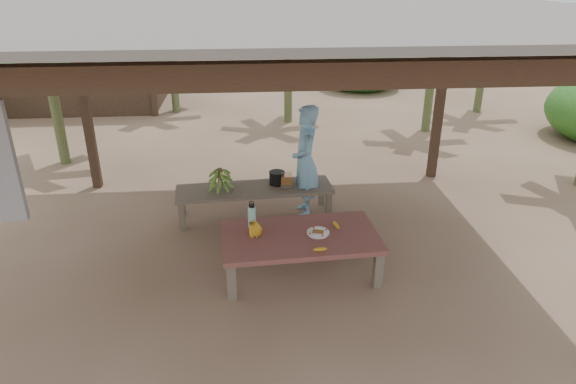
{
  "coord_description": "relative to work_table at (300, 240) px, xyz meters",
  "views": [
    {
      "loc": [
        -0.33,
        -5.64,
        3.38
      ],
      "look_at": [
        0.14,
        0.05,
        0.8
      ],
      "focal_mm": 32.0,
      "sensor_mm": 36.0,
      "label": 1
    }
  ],
  "objects": [
    {
      "name": "plate",
      "position": [
        0.21,
        -0.01,
        0.08
      ],
      "size": [
        0.26,
        0.26,
        0.04
      ],
      "color": "white",
      "rests_on": "work_table"
    },
    {
      "name": "ripe_banana_bunch",
      "position": [
        -0.56,
        0.09,
        0.14
      ],
      "size": [
        0.27,
        0.24,
        0.15
      ],
      "primitive_type": null,
      "rotation": [
        0.0,
        0.0,
        -0.12
      ],
      "color": "yellow",
      "rests_on": "work_table"
    },
    {
      "name": "skewer_rack",
      "position": [
        -0.04,
        1.49,
        0.14
      ],
      "size": [
        0.19,
        0.09,
        0.24
      ],
      "primitive_type": null,
      "rotation": [
        0.0,
        0.0,
        0.09
      ],
      "color": "#A57F47",
      "rests_on": "bench"
    },
    {
      "name": "loose_banana_side",
      "position": [
        0.45,
        0.16,
        0.09
      ],
      "size": [
        0.09,
        0.16,
        0.04
      ],
      "primitive_type": "ellipsoid",
      "rotation": [
        0.0,
        0.0,
        0.35
      ],
      "color": "yellow",
      "rests_on": "work_table"
    },
    {
      "name": "cooking_pot",
      "position": [
        -0.17,
        1.61,
        0.11
      ],
      "size": [
        0.22,
        0.22,
        0.18
      ],
      "primitive_type": "cylinder",
      "color": "black",
      "rests_on": "bench"
    },
    {
      "name": "banana_plant_n",
      "position": [
        0.38,
        6.24,
        2.16
      ],
      "size": [
        1.8,
        1.8,
        3.08
      ],
      "color": "#596638",
      "rests_on": "ground"
    },
    {
      "name": "ground",
      "position": [
        -0.24,
        0.49,
        -0.43
      ],
      "size": [
        80.0,
        80.0,
        0.0
      ],
      "primitive_type": "plane",
      "color": "brown",
      "rests_on": "ground"
    },
    {
      "name": "pavilion",
      "position": [
        -0.25,
        0.47,
        2.34
      ],
      "size": [
        6.6,
        5.6,
        2.95
      ],
      "color": "black",
      "rests_on": "ground"
    },
    {
      "name": "hut",
      "position": [
        -4.74,
        8.49,
        0.67
      ],
      "size": [
        4.4,
        3.43,
        2.85
      ],
      "color": "black",
      "rests_on": "ground"
    },
    {
      "name": "work_table",
      "position": [
        0.0,
        0.0,
        0.0
      ],
      "size": [
        1.86,
        1.11,
        0.5
      ],
      "rotation": [
        0.0,
        0.0,
        0.06
      ],
      "color": "brown",
      "rests_on": "ground"
    },
    {
      "name": "bench",
      "position": [
        -0.49,
        1.5,
        -0.04
      ],
      "size": [
        2.24,
        0.78,
        0.45
      ],
      "rotation": [
        0.0,
        0.0,
        0.09
      ],
      "color": "brown",
      "rests_on": "ground"
    },
    {
      "name": "woman",
      "position": [
        0.23,
        1.54,
        0.37
      ],
      "size": [
        0.39,
        0.59,
        1.61
      ],
      "primitive_type": "imported",
      "rotation": [
        0.0,
        0.0,
        -1.57
      ],
      "color": "#73B0DB",
      "rests_on": "ground"
    },
    {
      "name": "water_flask",
      "position": [
        -0.55,
        0.24,
        0.21
      ],
      "size": [
        0.09,
        0.09,
        0.34
      ],
      "color": "#3CBDB3",
      "rests_on": "work_table"
    },
    {
      "name": "loose_banana_front",
      "position": [
        0.18,
        -0.38,
        0.09
      ],
      "size": [
        0.18,
        0.1,
        0.04
      ],
      "primitive_type": "ellipsoid",
      "rotation": [
        0.0,
        0.0,
        1.92
      ],
      "color": "yellow",
      "rests_on": "work_table"
    },
    {
      "name": "banana_plant_w",
      "position": [
        -3.9,
        3.93,
        1.88
      ],
      "size": [
        1.8,
        1.8,
        2.8
      ],
      "color": "#596638",
      "rests_on": "ground"
    },
    {
      "name": "green_banana_stalk",
      "position": [
        -0.96,
        1.46,
        0.19
      ],
      "size": [
        0.32,
        0.32,
        0.34
      ],
      "primitive_type": null,
      "rotation": [
        0.0,
        0.0,
        0.09
      ],
      "color": "#598C2D",
      "rests_on": "bench"
    }
  ]
}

